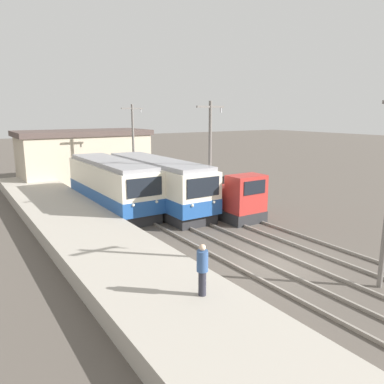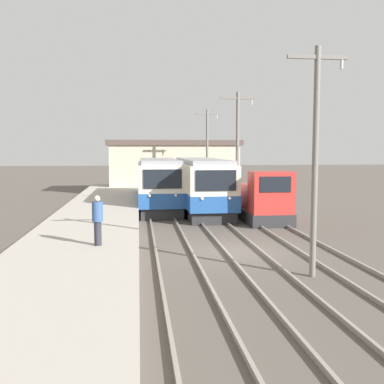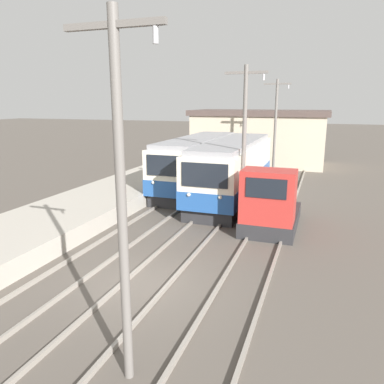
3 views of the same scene
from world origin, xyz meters
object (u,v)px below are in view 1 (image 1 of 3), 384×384
at_px(catenary_mast_far, 133,144).
at_px(person_on_platform, 202,268).
at_px(commuter_train_left, 112,187).
at_px(shunting_locomotive, 232,199).
at_px(commuter_train_center, 157,186).
at_px(catenary_mast_mid, 210,157).

distance_m(catenary_mast_far, person_on_platform, 22.33).
height_order(commuter_train_left, catenary_mast_far, catenary_mast_far).
relative_size(catenary_mast_far, person_on_platform, 4.19).
bearing_deg(shunting_locomotive, commuter_train_left, 132.47).
height_order(commuter_train_center, person_on_platform, commuter_train_center).
distance_m(catenary_mast_mid, person_on_platform, 12.12).
height_order(commuter_train_center, catenary_mast_far, catenary_mast_far).
distance_m(commuter_train_left, catenary_mast_far, 7.50).
bearing_deg(commuter_train_left, person_on_platform, -100.47).
distance_m(commuter_train_left, catenary_mast_mid, 7.66).
bearing_deg(commuter_train_left, commuter_train_center, -29.29).
distance_m(commuter_train_center, catenary_mast_mid, 5.14).
bearing_deg(catenary_mast_far, commuter_train_center, -101.79).
xyz_separation_m(commuter_train_center, catenary_mast_far, (1.51, 7.22, 2.39)).
bearing_deg(commuter_train_center, commuter_train_left, 150.71).
bearing_deg(person_on_platform, commuter_train_center, 67.77).
bearing_deg(person_on_platform, commuter_train_left, 79.53).
height_order(commuter_train_center, shunting_locomotive, commuter_train_center).
bearing_deg(catenary_mast_mid, catenary_mast_far, 90.00).
height_order(catenary_mast_mid, catenary_mast_far, same).
distance_m(commuter_train_left, shunting_locomotive, 8.60).
bearing_deg(catenary_mast_mid, shunting_locomotive, -17.62).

